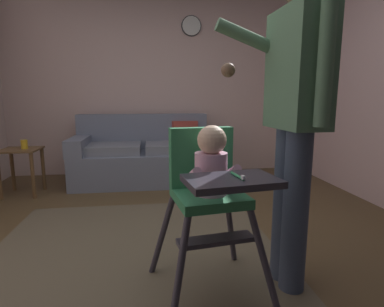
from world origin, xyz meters
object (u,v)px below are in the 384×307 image
object	(u,v)px
sippy_cup	(24,144)
high_chair	(210,180)
wall_clock	(191,26)
side_table	(21,161)
couch	(144,156)
adult_standing	(295,117)

from	to	relation	value
sippy_cup	high_chair	bearing A→B (deg)	-50.64
sippy_cup	wall_clock	distance (m)	2.64
side_table	couch	bearing A→B (deg)	16.84
couch	high_chair	xyz separation A→B (m)	(0.39, -2.46, 0.32)
wall_clock	couch	bearing A→B (deg)	-145.31
adult_standing	side_table	xyz separation A→B (m)	(-2.20, 2.04, -0.59)
couch	side_table	bearing A→B (deg)	-73.16
sippy_cup	side_table	bearing A→B (deg)	-180.00
high_chair	adult_standing	size ratio (longest dim) A/B	0.55
adult_standing	wall_clock	bearing A→B (deg)	-89.12
couch	sippy_cup	xyz separation A→B (m)	(-1.30, -0.41, 0.24)
high_chair	side_table	xyz separation A→B (m)	(-1.73, 2.05, -0.27)
high_chair	sippy_cup	bearing A→B (deg)	-148.57
side_table	wall_clock	size ratio (longest dim) A/B	1.87
sippy_cup	wall_clock	bearing A→B (deg)	24.00
sippy_cup	couch	bearing A→B (deg)	17.44
couch	high_chair	distance (m)	2.51
adult_standing	wall_clock	distance (m)	3.12
couch	wall_clock	bearing A→B (deg)	124.69
couch	wall_clock	distance (m)	1.92
couch	adult_standing	xyz separation A→B (m)	(0.85, -2.45, 0.64)
wall_clock	side_table	bearing A→B (deg)	-156.52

